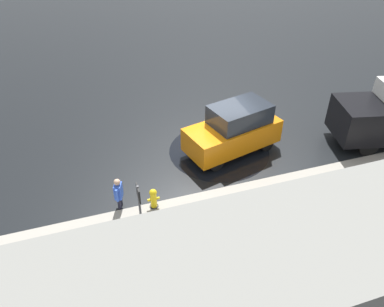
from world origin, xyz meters
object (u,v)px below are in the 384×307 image
(moving_hatchback, at_px, (234,130))
(sign_post, at_px, (140,208))
(pedestrian, at_px, (118,192))
(fire_hydrant, at_px, (154,199))

(moving_hatchback, height_order, sign_post, sign_post)
(moving_hatchback, distance_m, sign_post, 6.06)
(moving_hatchback, relative_size, pedestrian, 3.44)
(fire_hydrant, relative_size, pedestrian, 0.66)
(fire_hydrant, bearing_deg, moving_hatchback, -149.40)
(fire_hydrant, distance_m, sign_post, 2.05)
(fire_hydrant, height_order, pedestrian, pedestrian)
(fire_hydrant, height_order, sign_post, sign_post)
(fire_hydrant, relative_size, sign_post, 0.33)
(moving_hatchback, relative_size, sign_post, 1.75)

